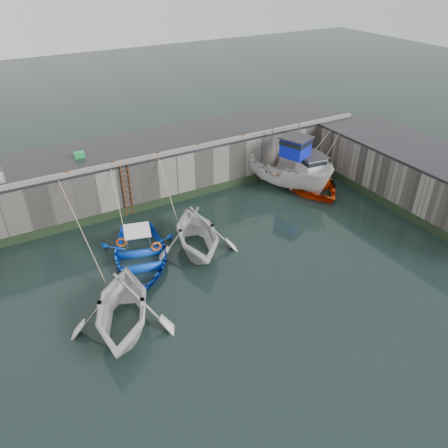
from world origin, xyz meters
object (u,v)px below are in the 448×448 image
boat_near_blue (141,260)px  boat_far_white (286,171)px  ladder (127,191)px  bollard_b (113,163)px  bollard_a (67,173)px  bollard_c (158,154)px  boat_far_orange (305,178)px  fish_crate (79,155)px  boat_near_white (125,325)px  bollard_d (198,145)px  boat_near_blacktrim (197,249)px  bollard_e (243,136)px

boat_near_blue → boat_far_white: boat_far_white is taller
ladder → bollard_b: (-0.50, 0.34, 1.71)m
bollard_a → bollard_c: 5.20m
boat_far_orange → fish_crate: size_ratio=12.80×
boat_near_white → bollard_b: (2.74, 8.93, 3.30)m
bollard_c → bollard_d: size_ratio=1.00×
boat_far_orange → bollard_a: size_ratio=26.22×
boat_near_blacktrim → bollard_c: bollard_c is taller
ladder → fish_crate: fish_crate is taller
boat_far_white → fish_crate: (-12.09, 3.87, 2.22)m
bollard_d → boat_near_blue: bearing=-139.9°
ladder → boat_far_white: 10.36m
bollard_a → ladder: bearing=-6.4°
boat_near_blue → boat_far_white: size_ratio=0.78×
bollard_b → bollard_a: bearing=180.0°
boat_far_white → bollard_a: bearing=151.4°
boat_near_white → bollard_e: size_ratio=18.73×
boat_far_orange → boat_far_white: bearing=165.9°
boat_near_blacktrim → bollard_c: size_ratio=18.33×
boat_near_blacktrim → bollard_d: 7.06m
boat_near_blue → boat_far_white: bearing=30.3°
bollard_a → bollard_b: bearing=0.0°
boat_near_white → bollard_e: bollard_e is taller
boat_far_orange → bollard_a: boat_far_orange is taller
bollard_a → bollard_c: bearing=0.0°
ladder → bollard_a: bollard_a is taller
boat_near_blacktrim → boat_near_white: bearing=-132.6°
boat_near_blue → bollard_e: bollard_e is taller
bollard_e → fish_crate: bearing=168.4°
bollard_c → boat_near_blue: bearing=-123.3°
boat_far_white → bollard_e: size_ratio=25.99×
boat_near_blacktrim → fish_crate: fish_crate is taller
boat_far_orange → bollard_b: bearing=175.4°
bollard_d → bollard_a: bearing=180.0°
boat_near_blacktrim → bollard_d: (2.93, 5.51, 3.30)m
boat_near_blue → bollard_a: bollard_a is taller
boat_near_blue → bollard_a: bearing=126.8°
boat_near_blue → fish_crate: fish_crate is taller
boat_near_white → boat_far_orange: size_ratio=0.71×
bollard_b → bollard_d: bearing=0.0°
boat_near_blacktrim → boat_far_white: size_ratio=0.71×
boat_near_blue → bollard_e: bearing=43.6°
boat_far_orange → ladder: bearing=176.5°
boat_near_white → bollard_d: 12.46m
boat_far_white → bollard_a: size_ratio=25.99×
boat_near_blue → boat_near_blacktrim: boat_near_blacktrim is taller
boat_near_blacktrim → boat_far_white: 9.20m
ladder → boat_near_white: bearing=-110.6°
fish_crate → bollard_a: (-1.15, -2.03, -0.03)m
boat_far_orange → fish_crate: 14.32m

